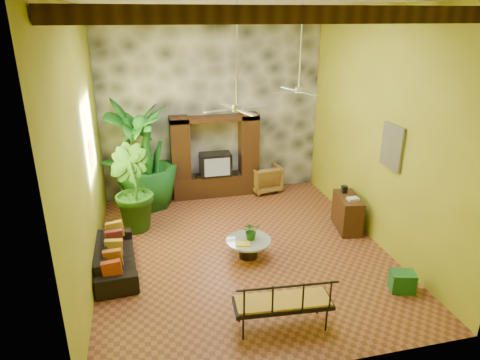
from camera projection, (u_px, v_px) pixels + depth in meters
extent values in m
plane|color=brown|center=(242.00, 249.00, 9.33)|extent=(7.00, 7.00, 0.00)
cube|color=silver|center=(243.00, 1.00, 7.52)|extent=(6.00, 7.00, 0.02)
cube|color=olive|center=(212.00, 105.00, 11.60)|extent=(6.00, 0.02, 5.00)
cube|color=olive|center=(82.00, 149.00, 7.78)|extent=(0.02, 7.00, 5.00)
cube|color=olive|center=(379.00, 130.00, 9.08)|extent=(0.02, 7.00, 5.00)
cube|color=#36373D|center=(212.00, 105.00, 11.55)|extent=(5.98, 0.10, 4.98)
cube|color=#321C10|center=(293.00, 15.00, 5.25)|extent=(5.95, 0.16, 0.22)
cube|color=#321C10|center=(263.00, 15.00, 6.42)|extent=(5.95, 0.16, 0.22)
cube|color=#321C10|center=(243.00, 15.00, 7.60)|extent=(5.95, 0.16, 0.22)
cube|color=#321C10|center=(228.00, 15.00, 8.78)|extent=(5.95, 0.16, 0.22)
cube|color=#321C10|center=(216.00, 15.00, 9.96)|extent=(5.95, 0.16, 0.22)
cube|color=#321E0E|center=(216.00, 185.00, 12.07)|extent=(2.40, 0.50, 0.60)
cube|color=#321E0E|center=(180.00, 153.00, 11.50)|extent=(0.50, 0.48, 2.00)
cube|color=#321E0E|center=(249.00, 148.00, 11.91)|extent=(0.50, 0.48, 2.00)
cube|color=#321E0E|center=(214.00, 119.00, 11.38)|extent=(2.40, 0.48, 0.12)
cube|color=black|center=(216.00, 164.00, 11.83)|extent=(0.85, 0.52, 0.62)
cube|color=#8C99A8|center=(217.00, 167.00, 11.58)|extent=(0.70, 0.02, 0.50)
cylinder|color=silver|center=(237.00, 57.00, 7.44)|extent=(0.04, 0.04, 1.80)
cylinder|color=silver|center=(237.00, 108.00, 7.77)|extent=(0.18, 0.18, 0.12)
cube|color=silver|center=(254.00, 107.00, 7.93)|extent=(0.58, 0.26, 0.01)
cube|color=silver|center=(228.00, 105.00, 8.07)|extent=(0.26, 0.58, 0.01)
cube|color=silver|center=(219.00, 111.00, 7.62)|extent=(0.58, 0.26, 0.01)
cube|color=silver|center=(247.00, 113.00, 7.48)|extent=(0.26, 0.58, 0.01)
cylinder|color=silver|center=(301.00, 48.00, 9.28)|extent=(0.04, 0.04, 1.80)
cylinder|color=silver|center=(299.00, 90.00, 9.61)|extent=(0.18, 0.18, 0.12)
cube|color=silver|center=(312.00, 90.00, 9.78)|extent=(0.58, 0.26, 0.01)
cube|color=silver|center=(290.00, 89.00, 9.91)|extent=(0.26, 0.58, 0.01)
cube|color=silver|center=(285.00, 92.00, 9.46)|extent=(0.58, 0.26, 0.01)
cube|color=silver|center=(308.00, 93.00, 9.32)|extent=(0.26, 0.58, 0.01)
cube|color=orange|center=(92.00, 154.00, 8.84)|extent=(0.06, 0.32, 0.55)
cube|color=#235A83|center=(392.00, 147.00, 8.60)|extent=(0.06, 0.70, 0.90)
imported|color=black|center=(115.00, 257.00, 8.48)|extent=(0.91, 2.04, 0.58)
imported|color=brown|center=(264.00, 178.00, 12.31)|extent=(0.97, 0.99, 0.78)
imported|color=#195F1C|center=(130.00, 152.00, 11.16)|extent=(1.69, 1.82, 2.86)
imported|color=#215717|center=(131.00, 189.00, 9.92)|extent=(1.38, 1.43, 2.02)
imported|color=#1A6421|center=(147.00, 158.00, 11.03)|extent=(1.67, 1.67, 2.68)
cylinder|color=black|center=(248.00, 249.00, 8.99)|extent=(0.40, 0.40, 0.36)
cylinder|color=silver|center=(249.00, 241.00, 8.92)|extent=(0.94, 0.94, 0.04)
imported|color=#1E5A17|center=(251.00, 231.00, 8.87)|extent=(0.37, 0.32, 0.39)
cube|color=yellow|center=(243.00, 244.00, 8.71)|extent=(0.31, 0.25, 0.03)
cube|color=black|center=(283.00, 303.00, 6.86)|extent=(1.63, 0.66, 0.06)
cube|color=gold|center=(283.00, 301.00, 6.85)|extent=(1.54, 0.60, 0.06)
cube|color=black|center=(289.00, 300.00, 6.51)|extent=(1.59, 0.17, 0.54)
cube|color=#331C10|center=(347.00, 213.00, 10.10)|extent=(0.63, 1.09, 0.82)
cube|color=#1F742A|center=(402.00, 281.00, 7.87)|extent=(0.51, 0.44, 0.38)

